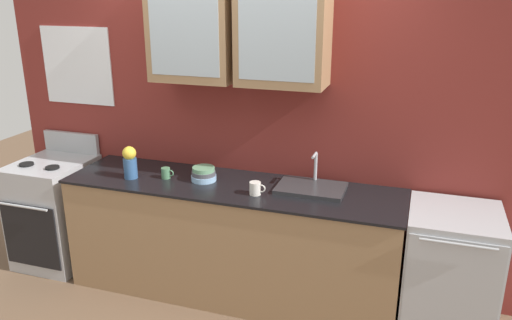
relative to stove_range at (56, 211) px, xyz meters
The scene contains 10 objects.
ground_plane 1.69m from the stove_range, ahead, with size 10.00×10.00×0.00m, color brown.
back_wall_unit 1.94m from the stove_range, 11.48° to the left, with size 4.15×0.44×2.55m.
counter 1.63m from the stove_range, ahead, with size 2.55×0.67×0.91m.
stove_range is the anchor object (origin of this frame).
sink_faucet 2.27m from the stove_range, ahead, with size 0.49×0.34×0.25m.
bowl_stack 1.49m from the stove_range, ahead, with size 0.19×0.19×0.11m.
vase 1.03m from the stove_range, ahead, with size 0.10×0.10×0.25m.
cup_near_sink 1.93m from the stove_range, ahead, with size 0.12×0.08×0.09m.
cup_near_bowls 1.21m from the stove_range, ahead, with size 0.10×0.07×0.08m.
dishwasher 3.21m from the stove_range, ahead, with size 0.59×0.66×0.91m.
Camera 1 is at (1.30, -3.31, 2.30)m, focal length 36.02 mm.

